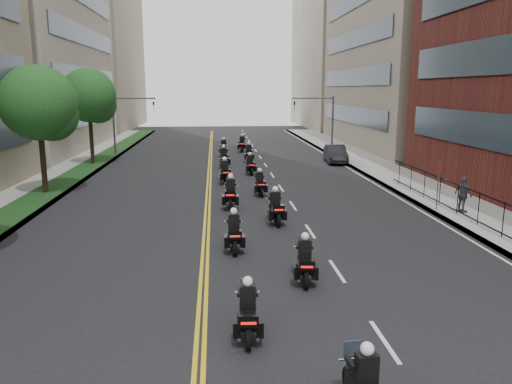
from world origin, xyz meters
TOP-DOWN VIEW (x-y plane):
  - sidewalk_right at (12.00, 25.00)m, footprint 4.00×90.00m
  - sidewalk_left at (-12.00, 25.00)m, footprint 4.00×90.00m
  - grass_strip at (-11.20, 25.00)m, footprint 2.00×90.00m
  - building_right_tan at (21.48, 48.00)m, footprint 15.11×28.00m
  - building_right_far at (21.50, 78.00)m, footprint 15.00×28.00m
  - building_left_far at (-22.00, 78.00)m, footprint 16.00×28.00m
  - street_trees at (-11.05, 18.61)m, footprint 4.40×38.40m
  - traffic_signal_right at (9.54, 42.00)m, footprint 4.09×0.20m
  - traffic_signal_left at (-9.54, 42.00)m, footprint 4.09×0.20m
  - motorcycle_2 at (-0.23, 5.56)m, footprint 0.51×2.15m
  - motorcycle_3 at (1.90, 9.20)m, footprint 0.63×2.22m
  - motorcycle_4 at (-0.31, 12.63)m, footprint 0.52×2.29m
  - motorcycle_5 at (1.82, 16.53)m, footprint 0.56×2.39m
  - motorcycle_6 at (-0.21, 19.76)m, footprint 0.62×2.52m
  - motorcycle_7 at (1.65, 22.96)m, footprint 0.52×2.21m
  - motorcycle_8 at (-0.37, 26.95)m, footprint 0.68×2.45m
  - motorcycle_9 at (1.60, 30.48)m, footprint 0.58×2.25m
  - motorcycle_10 at (-0.30, 33.90)m, footprint 0.68×2.52m
  - motorcycle_11 at (1.95, 37.01)m, footprint 0.55×2.39m
  - motorcycle_12 at (-0.19, 40.98)m, footprint 0.63×2.45m
  - motorcycle_13 at (1.75, 44.29)m, footprint 0.72×2.47m
  - parked_sedan at (9.40, 35.91)m, footprint 2.01×4.70m
  - pedestrian_c at (11.40, 17.25)m, footprint 0.75×1.16m

SIDE VIEW (x-z plane):
  - sidewalk_right at x=12.00m, z-range 0.00..0.15m
  - sidewalk_left at x=-12.00m, z-range 0.00..0.15m
  - grass_strip at x=-11.20m, z-range 0.15..0.19m
  - motorcycle_2 at x=-0.23m, z-range -0.17..1.42m
  - motorcycle_7 at x=1.65m, z-range -0.17..1.46m
  - motorcycle_3 at x=1.90m, z-range -0.17..1.47m
  - motorcycle_9 at x=1.60m, z-range -0.17..1.49m
  - motorcycle_4 at x=-0.31m, z-range -0.18..1.52m
  - motorcycle_5 at x=1.82m, z-range -0.19..1.58m
  - motorcycle_11 at x=1.95m, z-range -0.19..1.58m
  - motorcycle_12 at x=-0.19m, z-range -0.19..1.62m
  - motorcycle_8 at x=-0.37m, z-range -0.19..1.62m
  - motorcycle_13 at x=1.75m, z-range -0.19..1.64m
  - motorcycle_6 at x=-0.21m, z-range -0.19..1.66m
  - motorcycle_10 at x=-0.30m, z-range -0.20..1.67m
  - parked_sedan at x=9.40m, z-range 0.00..1.51m
  - pedestrian_c at x=11.40m, z-range 0.15..1.99m
  - traffic_signal_right at x=9.54m, z-range 0.90..6.50m
  - traffic_signal_left at x=-9.54m, z-range 0.90..6.50m
  - street_trees at x=-11.05m, z-range 1.14..9.12m
  - building_right_far at x=21.50m, z-range 0.00..26.00m
  - building_left_far at x=-22.00m, z-range 0.00..26.00m
  - building_right_tan at x=21.48m, z-range 0.00..30.00m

